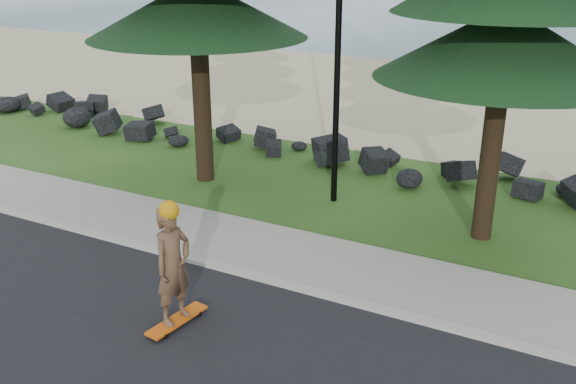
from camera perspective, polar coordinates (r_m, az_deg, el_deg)
name	(u,v)px	position (r m, az deg, el deg)	size (l,w,h in m)	color
ground	(267,255)	(12.53, -1.90, -5.64)	(160.00, 160.00, 0.00)	#284716
kerb	(242,273)	(11.83, -4.07, -7.17)	(160.00, 0.20, 0.10)	#AFA89D
sidewalk	(272,249)	(12.67, -1.46, -5.12)	(160.00, 2.00, 0.08)	#9D9683
beach_sand	(454,101)	(25.45, 14.56, 7.84)	(160.00, 15.00, 0.01)	#C4B583
ocean	(562,12)	(61.19, 23.19, 14.48)	(160.00, 58.00, 0.01)	#304F5C
seawall_boulders	(370,170)	(17.22, 7.32, 1.94)	(60.00, 2.40, 1.10)	black
lamp_post	(339,20)	(14.11, 4.53, 15.01)	(0.25, 0.14, 8.14)	black
skateboarder	(173,266)	(10.01, -10.18, -6.50)	(0.54, 1.17, 2.13)	#DD570D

